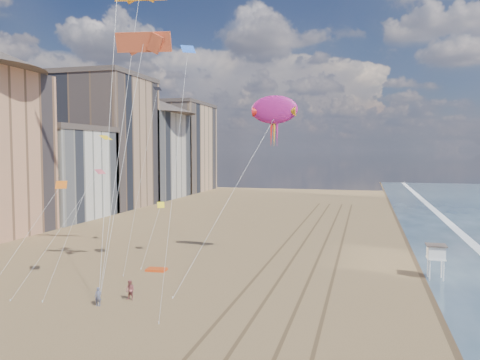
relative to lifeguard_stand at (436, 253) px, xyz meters
name	(u,v)px	position (x,y,z in m)	size (l,w,h in m)	color
wet_sand	(449,255)	(3.12, 11.76, -2.61)	(260.00, 260.00, 0.00)	#42301E
tracks	(301,266)	(-13.33, 1.76, -2.60)	(7.68, 120.00, 0.01)	brown
buildings	(92,145)	(-61.62, 37.35, 10.94)	(34.72, 131.35, 29.00)	#C6B284
lifeguard_stand	(436,253)	(0.00, 0.00, 0.00)	(1.88, 1.88, 3.39)	white
grounded_kite	(157,270)	(-27.64, -4.19, -2.49)	(2.05, 1.30, 0.23)	#DA4412
show_kite	(274,110)	(-16.44, 2.01, 14.28)	(5.39, 7.67, 22.13)	#A71973
kite_flyer_a	(98,297)	(-27.43, -15.52, -1.85)	(0.55, 0.36, 1.52)	slate
kite_flyer_b	(130,290)	(-25.63, -13.54, -1.76)	(0.83, 0.65, 1.70)	#9C504F
small_kites	(132,133)	(-29.73, -5.10, 11.68)	(13.12, 15.37, 16.43)	yellow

